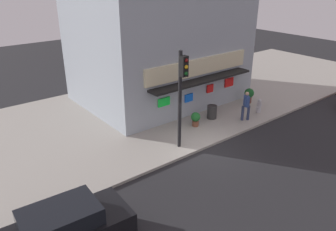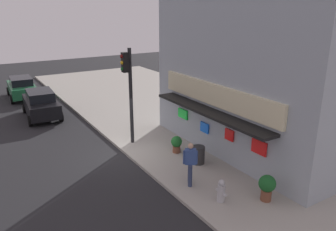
# 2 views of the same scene
# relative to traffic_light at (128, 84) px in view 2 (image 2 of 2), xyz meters

# --- Properties ---
(ground_plane) EXTENTS (65.42, 65.42, 0.00)m
(ground_plane) POSITION_rel_traffic_light_xyz_m (1.09, -0.77, -3.26)
(ground_plane) COLOR #232326
(sidewalk) EXTENTS (43.62, 11.78, 0.14)m
(sidewalk) POSITION_rel_traffic_light_xyz_m (1.09, 5.12, -3.19)
(sidewalk) COLOR #A39E93
(sidewalk) RESTS_ON ground_plane
(corner_building) EXTENTS (10.19, 8.47, 7.53)m
(corner_building) POSITION_rel_traffic_light_xyz_m (3.55, 6.44, 0.64)
(corner_building) COLOR #9EA8B2
(corner_building) RESTS_ON sidewalk
(traffic_light) EXTENTS (0.32, 0.58, 4.86)m
(traffic_light) POSITION_rel_traffic_light_xyz_m (0.00, 0.00, 0.00)
(traffic_light) COLOR black
(traffic_light) RESTS_ON sidewalk
(fire_hydrant) EXTENTS (0.52, 0.28, 0.87)m
(fire_hydrant) POSITION_rel_traffic_light_xyz_m (6.72, 0.39, -2.70)
(fire_hydrant) COLOR #B2B2B7
(fire_hydrant) RESTS_ON sidewalk
(trash_can) EXTENTS (0.58, 0.58, 0.80)m
(trash_can) POSITION_rel_traffic_light_xyz_m (3.77, 1.56, -2.72)
(trash_can) COLOR #2D2D2D
(trash_can) RESTS_ON sidewalk
(pedestrian) EXTENTS (0.51, 0.53, 1.76)m
(pedestrian) POSITION_rel_traffic_light_xyz_m (5.12, 0.15, -2.15)
(pedestrian) COLOR navy
(pedestrian) RESTS_ON sidewalk
(potted_plant_by_doorway) EXTENTS (0.53, 0.53, 0.82)m
(potted_plant_by_doorway) POSITION_rel_traffic_light_xyz_m (2.27, 1.37, -2.66)
(potted_plant_by_doorway) COLOR brown
(potted_plant_by_doorway) RESTS_ON sidewalk
(potted_plant_by_window) EXTENTS (0.62, 0.62, 0.99)m
(potted_plant_by_window) POSITION_rel_traffic_light_xyz_m (7.53, 1.84, -2.54)
(potted_plant_by_window) COLOR brown
(potted_plant_by_window) RESTS_ON sidewalk
(parked_car_black) EXTENTS (4.36, 2.23, 1.75)m
(parked_car_black) POSITION_rel_traffic_light_xyz_m (-7.25, -2.89, -2.37)
(parked_car_black) COLOR black
(parked_car_black) RESTS_ON ground_plane
(parked_car_green) EXTENTS (4.34, 2.16, 1.63)m
(parked_car_green) POSITION_rel_traffic_light_xyz_m (-13.04, -3.14, -2.42)
(parked_car_green) COLOR #1E6038
(parked_car_green) RESTS_ON ground_plane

